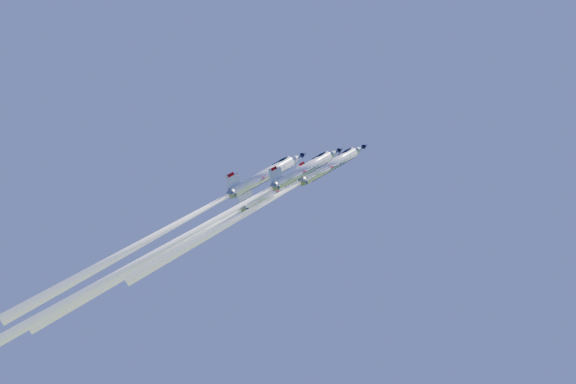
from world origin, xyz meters
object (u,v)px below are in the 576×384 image
Objects in this scene: jet_left at (197,234)px; jet_slot at (176,224)px; jet_lead at (263,204)px; jet_right at (190,234)px.

jet_left reaches higher than jet_slot.
jet_right is at bearing -67.72° from jet_lead.
jet_right is at bearing 10.66° from jet_slot.
jet_lead reaches higher than jet_slot.
jet_slot is at bearing -169.34° from jet_right.
jet_lead is 0.82× the size of jet_left.
jet_slot is (-7.55, -11.82, -3.97)m from jet_lead.
jet_left is 14.78m from jet_right.
jet_lead reaches higher than jet_left.
jet_left is (-12.09, -3.14, -4.33)m from jet_lead.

